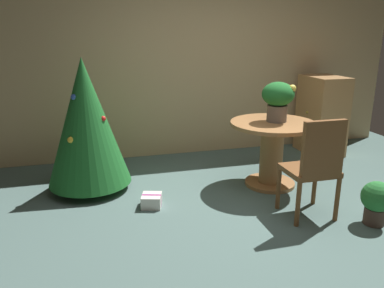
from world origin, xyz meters
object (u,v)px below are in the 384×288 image
(round_dining_table, at_px, (272,146))
(gift_box_cream, at_px, (152,201))
(holiday_tree, at_px, (86,122))
(potted_plant, at_px, (377,200))
(flower_vase, at_px, (278,98))
(wooden_cabinet, at_px, (322,115))
(wooden_chair_near, at_px, (315,164))

(round_dining_table, height_order, gift_box_cream, round_dining_table)
(holiday_tree, height_order, potted_plant, holiday_tree)
(flower_vase, bearing_deg, potted_plant, -67.91)
(holiday_tree, relative_size, wooden_cabinet, 1.32)
(wooden_cabinet, bearing_deg, holiday_tree, -170.91)
(round_dining_table, height_order, potted_plant, round_dining_table)
(wooden_chair_near, distance_m, wooden_cabinet, 2.20)
(round_dining_table, bearing_deg, potted_plant, -65.32)
(wooden_chair_near, height_order, gift_box_cream, wooden_chair_near)
(gift_box_cream, xyz_separation_m, wooden_cabinet, (2.68, 1.16, 0.49))
(gift_box_cream, bearing_deg, holiday_tree, 132.81)
(gift_box_cream, xyz_separation_m, potted_plant, (1.94, -0.90, 0.17))
(flower_vase, bearing_deg, gift_box_cream, -170.94)
(gift_box_cream, bearing_deg, round_dining_table, 8.43)
(round_dining_table, height_order, wooden_cabinet, wooden_cabinet)
(potted_plant, bearing_deg, wooden_cabinet, 70.03)
(round_dining_table, distance_m, flower_vase, 0.55)
(round_dining_table, height_order, holiday_tree, holiday_tree)
(round_dining_table, xyz_separation_m, wooden_chair_near, (0.00, -0.85, 0.08))
(round_dining_table, height_order, flower_vase, flower_vase)
(wooden_chair_near, xyz_separation_m, wooden_cabinet, (1.26, 1.80, 0.01))
(gift_box_cream, bearing_deg, wooden_chair_near, -24.24)
(flower_vase, bearing_deg, round_dining_table, -154.31)
(flower_vase, relative_size, wooden_cabinet, 0.40)
(wooden_chair_near, distance_m, potted_plant, 0.65)
(wooden_chair_near, distance_m, holiday_tree, 2.40)
(flower_vase, height_order, wooden_chair_near, flower_vase)
(gift_box_cream, height_order, wooden_cabinet, wooden_cabinet)
(flower_vase, relative_size, wooden_chair_near, 0.45)
(potted_plant, bearing_deg, holiday_tree, 148.72)
(round_dining_table, relative_size, flower_vase, 2.17)
(holiday_tree, xyz_separation_m, gift_box_cream, (0.59, -0.64, -0.71))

